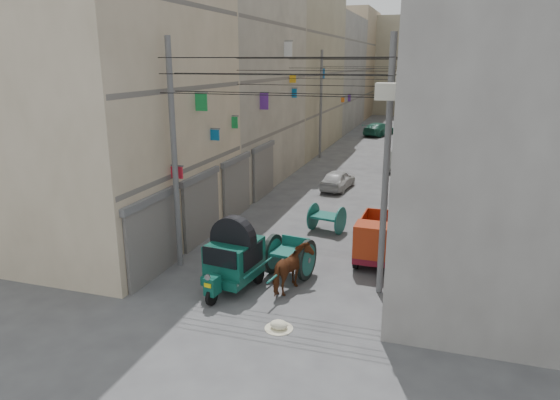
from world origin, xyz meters
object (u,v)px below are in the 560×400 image
at_px(auto_rickshaw, 234,256).
at_px(distant_car_white, 338,179).
at_px(horse, 292,270).
at_px(distant_car_grey, 395,161).
at_px(distant_car_green, 379,129).
at_px(mini_truck, 377,242).
at_px(second_cart, 327,218).
at_px(feed_sack, 279,325).
at_px(tonga_cart, 289,256).

distance_m(auto_rickshaw, distant_car_white, 13.97).
height_order(horse, distant_car_grey, horse).
xyz_separation_m(distant_car_white, distant_car_green, (-0.40, 22.58, 0.07)).
bearing_deg(mini_truck, distant_car_white, 109.79).
distance_m(second_cart, distant_car_white, 7.64).
bearing_deg(second_cart, mini_truck, -37.26).
relative_size(second_cart, feed_sack, 3.19).
xyz_separation_m(tonga_cart, mini_truck, (2.72, 1.98, 0.10)).
xyz_separation_m(distant_car_grey, distant_car_green, (-3.04, 16.09, 0.03)).
bearing_deg(feed_sack, horse, 97.79).
relative_size(tonga_cart, distant_car_green, 0.73).
bearing_deg(mini_truck, distant_car_green, 97.95).
distance_m(auto_rickshaw, distant_car_green, 36.53).
relative_size(mini_truck, distant_car_grey, 0.84).
xyz_separation_m(mini_truck, distant_car_green, (-3.94, 33.09, -0.19)).
bearing_deg(auto_rickshaw, distant_car_green, 97.01).
bearing_deg(tonga_cart, distant_car_grey, 93.15).
relative_size(distant_car_grey, distant_car_green, 0.84).
height_order(tonga_cart, distant_car_white, tonga_cart).
height_order(second_cart, horse, horse).
distance_m(second_cart, feed_sack, 8.47).
bearing_deg(mini_truck, distant_car_grey, 94.17).
relative_size(mini_truck, distant_car_white, 0.93).
xyz_separation_m(mini_truck, horse, (-2.30, -3.10, -0.09)).
xyz_separation_m(horse, distant_car_white, (-1.25, 13.60, -0.17)).
bearing_deg(distant_car_green, feed_sack, 111.46).
xyz_separation_m(tonga_cart, feed_sack, (0.75, -3.52, -0.60)).
relative_size(feed_sack, distant_car_green, 0.11).
height_order(horse, distant_car_green, horse).
relative_size(second_cart, horse, 0.90).
relative_size(auto_rickshaw, tonga_cart, 0.84).
bearing_deg(second_cart, auto_rickshaw, -92.42).
bearing_deg(distant_car_green, auto_rickshaw, 108.16).
bearing_deg(distant_car_white, tonga_cart, 100.13).
bearing_deg(distant_car_green, second_cart, 111.25).
relative_size(auto_rickshaw, mini_truck, 0.87).
height_order(tonga_cart, horse, horse).
height_order(feed_sack, distant_car_grey, distant_car_grey).
bearing_deg(tonga_cart, feed_sack, -69.27).
height_order(tonga_cart, distant_car_green, tonga_cart).
bearing_deg(horse, distant_car_grey, -82.95).
relative_size(mini_truck, feed_sack, 6.26).
bearing_deg(auto_rickshaw, distant_car_white, 94.80).
distance_m(auto_rickshaw, distant_car_grey, 20.70).
xyz_separation_m(auto_rickshaw, second_cart, (1.67, 6.38, -0.45)).
relative_size(mini_truck, horse, 1.77).
xyz_separation_m(horse, distant_car_green, (-1.64, 36.18, -0.10)).
xyz_separation_m(auto_rickshaw, distant_car_grey, (3.28, 20.44, -0.48)).
relative_size(tonga_cart, horse, 1.84).
bearing_deg(distant_car_grey, auto_rickshaw, -106.67).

